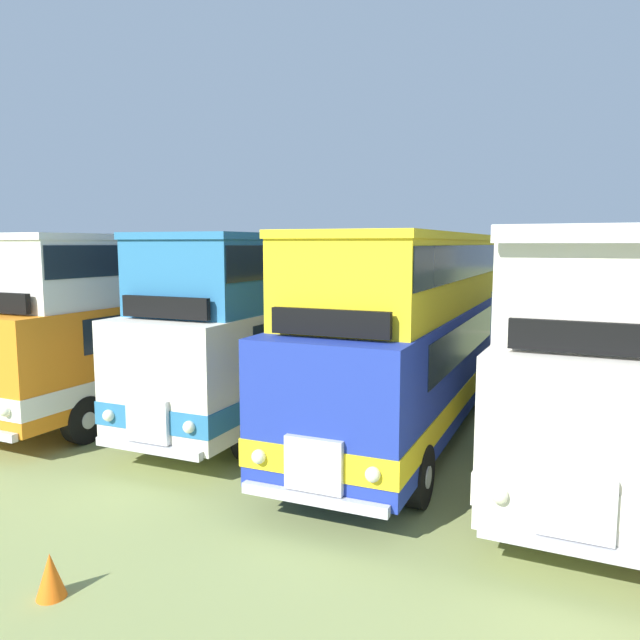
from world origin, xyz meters
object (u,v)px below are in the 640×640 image
object	(u,v)px
cone_far_end	(51,575)
bus_third_in_row	(411,326)
bus_second_in_row	(276,316)
bus_fourth_in_row	(593,340)
bus_first_in_row	(156,310)

from	to	relation	value
cone_far_end	bus_third_in_row	bearing A→B (deg)	76.02
bus_second_in_row	bus_third_in_row	xyz separation A→B (m)	(3.66, -0.41, 0.00)
bus_third_in_row	bus_fourth_in_row	xyz separation A→B (m)	(3.66, 0.41, -0.11)
bus_third_in_row	cone_far_end	world-z (taller)	bus_third_in_row
bus_fourth_in_row	bus_second_in_row	bearing A→B (deg)	179.96
bus_first_in_row	bus_fourth_in_row	size ratio (longest dim) A/B	0.97
bus_first_in_row	bus_third_in_row	size ratio (longest dim) A/B	1.03
bus_first_in_row	cone_far_end	xyz separation A→B (m)	(5.32, -8.18, -2.19)
bus_third_in_row	bus_second_in_row	bearing A→B (deg)	173.59
cone_far_end	bus_second_in_row	bearing A→B (deg)	101.19
bus_first_in_row	bus_third_in_row	xyz separation A→B (m)	(7.31, -0.18, -0.00)
bus_third_in_row	bus_first_in_row	bearing A→B (deg)	178.58
bus_first_in_row	cone_far_end	world-z (taller)	bus_first_in_row
bus_second_in_row	bus_third_in_row	world-z (taller)	same
bus_first_in_row	bus_second_in_row	world-z (taller)	same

